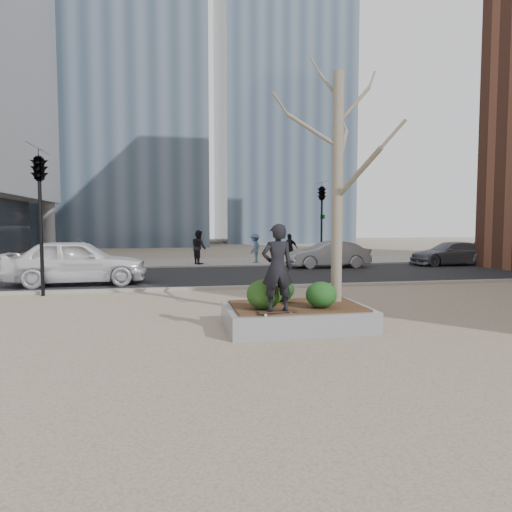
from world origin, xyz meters
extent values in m
plane|color=gray|center=(0.00, 0.00, 0.00)|extent=(120.00, 120.00, 0.00)
cube|color=black|center=(0.00, 10.00, 0.01)|extent=(60.00, 8.00, 0.02)
cube|color=gray|center=(0.00, 17.00, 0.01)|extent=(60.00, 6.00, 0.02)
cube|color=gray|center=(1.00, 0.00, 0.23)|extent=(3.00, 2.00, 0.45)
cube|color=#382314|center=(1.00, 0.00, 0.47)|extent=(2.70, 1.70, 0.04)
ellipsoid|color=#183310|center=(0.22, -0.37, 0.79)|extent=(0.71, 0.71, 0.60)
ellipsoid|color=black|center=(0.76, 0.47, 0.76)|extent=(0.63, 0.63, 0.53)
ellipsoid|color=#144018|center=(1.41, -0.42, 0.76)|extent=(0.63, 0.63, 0.54)
imported|color=black|center=(0.40, -0.77, 1.37)|extent=(0.62, 0.41, 1.69)
imported|color=white|center=(-4.95, 8.02, 0.85)|extent=(4.96, 2.19, 1.66)
imported|color=gray|center=(6.20, 12.58, 0.69)|extent=(4.06, 1.46, 1.33)
imported|color=slate|center=(13.02, 12.66, 0.64)|extent=(4.34, 1.86, 1.25)
imported|color=black|center=(-0.12, 15.71, 0.95)|extent=(1.00, 1.10, 1.86)
imported|color=#405B74|center=(3.06, 16.00, 0.86)|extent=(1.05, 1.24, 1.66)
imported|color=black|center=(4.87, 15.21, 0.85)|extent=(1.03, 0.59, 1.65)
cube|color=slate|center=(-6.00, 42.00, 22.50)|extent=(16.00, 16.00, 45.00)
cube|color=slate|center=(12.00, 48.00, 27.50)|extent=(15.00, 15.00, 55.00)
camera|label=1|loc=(-1.60, -9.27, 2.20)|focal=32.00mm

